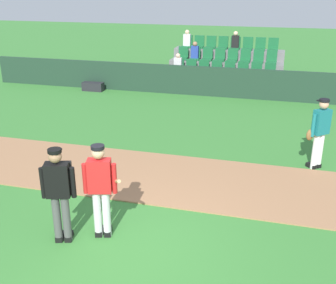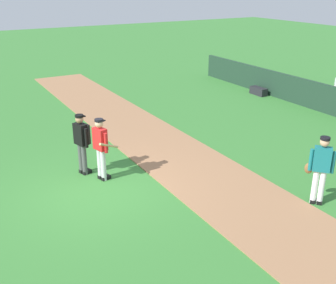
{
  "view_description": "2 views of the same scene",
  "coord_description": "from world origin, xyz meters",
  "px_view_note": "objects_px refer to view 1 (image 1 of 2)",
  "views": [
    {
      "loc": [
        2.27,
        -5.46,
        4.27
      ],
      "look_at": [
        0.02,
        2.83,
        0.95
      ],
      "focal_mm": 43.92,
      "sensor_mm": 36.0,
      "label": 1
    },
    {
      "loc": [
        9.26,
        -3.18,
        5.15
      ],
      "look_at": [
        0.38,
        1.92,
        1.11
      ],
      "focal_mm": 43.94,
      "sensor_mm": 36.0,
      "label": 2
    }
  ],
  "objects_px": {
    "batter_red_jersey": "(101,188)",
    "runner_teal_jersey": "(320,131)",
    "umpire_home_plate": "(59,190)",
    "equipment_bag": "(93,87)"
  },
  "relations": [
    {
      "from": "batter_red_jersey",
      "to": "runner_teal_jersey",
      "type": "height_order",
      "value": "same"
    },
    {
      "from": "umpire_home_plate",
      "to": "runner_teal_jersey",
      "type": "relative_size",
      "value": 1.0
    },
    {
      "from": "umpire_home_plate",
      "to": "runner_teal_jersey",
      "type": "bearing_deg",
      "value": 44.41
    },
    {
      "from": "batter_red_jersey",
      "to": "runner_teal_jersey",
      "type": "xyz_separation_m",
      "value": [
        3.86,
        4.08,
        -0.01
      ]
    },
    {
      "from": "batter_red_jersey",
      "to": "umpire_home_plate",
      "type": "height_order",
      "value": "same"
    },
    {
      "from": "equipment_bag",
      "to": "runner_teal_jersey",
      "type": "bearing_deg",
      "value": -33.77
    },
    {
      "from": "batter_red_jersey",
      "to": "equipment_bag",
      "type": "distance_m",
      "value": 10.97
    },
    {
      "from": "umpire_home_plate",
      "to": "runner_teal_jersey",
      "type": "height_order",
      "value": "same"
    },
    {
      "from": "batter_red_jersey",
      "to": "umpire_home_plate",
      "type": "relative_size",
      "value": 1.0
    },
    {
      "from": "umpire_home_plate",
      "to": "equipment_bag",
      "type": "relative_size",
      "value": 1.96
    }
  ]
}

